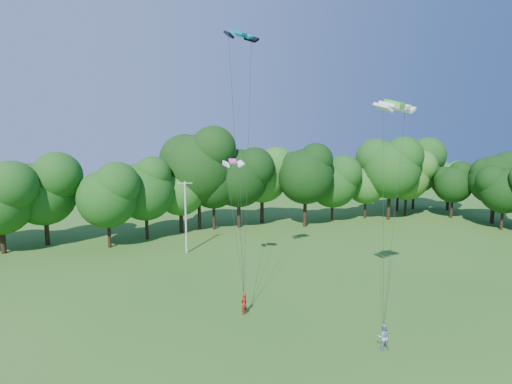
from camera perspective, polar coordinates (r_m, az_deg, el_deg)
name	(u,v)px	position (r m, az deg, el deg)	size (l,w,h in m)	color
ground	(363,383)	(24.49, 15.04, -24.88)	(160.00, 160.00, 0.00)	#265D19
utility_pole	(186,217)	(45.51, -10.01, -3.47)	(1.56, 0.68, 8.21)	#B8BAB0
kite_flyer_left	(244,304)	(30.76, -1.74, -15.70)	(0.60, 0.39, 1.64)	maroon
kite_flyer_right	(383,337)	(27.50, 17.68, -19.07)	(0.82, 0.64, 1.69)	#8795BB
kite_teal	(240,32)	(31.29, -2.25, 21.82)	(2.73, 1.72, 0.61)	#05789C
kite_green	(395,103)	(29.46, 19.19, 11.96)	(3.25, 1.98, 0.54)	#3EE622
kite_pink	(233,161)	(36.44, -3.32, 4.40)	(2.02, 1.13, 0.45)	#F744B4
tree_back_center	(198,161)	(55.92, -8.24, 4.35)	(10.66, 10.66, 15.50)	black
tree_back_east	(407,174)	(70.11, 20.78, 2.39)	(7.65, 7.65, 11.12)	#341E14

